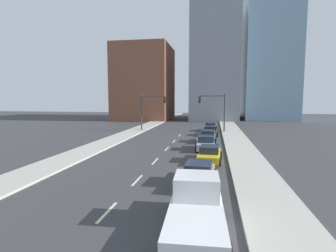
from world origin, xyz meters
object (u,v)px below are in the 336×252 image
(pickup_truck_white, at_px, (196,210))
(sedan_teal, at_px, (208,137))
(sedan_yellow, at_px, (209,154))
(traffic_signal_right, at_px, (217,107))
(sedan_tan, at_px, (199,174))
(sedan_silver, at_px, (205,143))
(traffic_signal_left, at_px, (148,107))
(sedan_navy, at_px, (211,127))
(sedan_brown, at_px, (211,131))

(pickup_truck_white, relative_size, sedan_teal, 1.40)
(sedan_yellow, bearing_deg, traffic_signal_right, 90.77)
(sedan_tan, bearing_deg, traffic_signal_right, 90.08)
(sedan_yellow, relative_size, sedan_silver, 1.05)
(sedan_yellow, relative_size, sedan_teal, 1.05)
(sedan_yellow, bearing_deg, sedan_silver, 98.75)
(sedan_tan, distance_m, sedan_silver, 11.61)
(traffic_signal_right, bearing_deg, sedan_tan, -93.00)
(traffic_signal_left, bearing_deg, sedan_navy, 7.69)
(sedan_tan, distance_m, sedan_brown, 23.23)
(traffic_signal_left, xyz_separation_m, sedan_navy, (10.69, 1.44, -3.49))
(sedan_silver, bearing_deg, sedan_brown, 85.08)
(traffic_signal_left, relative_size, sedan_brown, 1.48)
(traffic_signal_right, distance_m, sedan_yellow, 21.07)
(traffic_signal_right, bearing_deg, pickup_truck_white, -92.03)
(sedan_navy, bearing_deg, sedan_silver, -88.55)
(traffic_signal_left, bearing_deg, sedan_silver, -56.47)
(pickup_truck_white, distance_m, sedan_navy, 34.76)
(pickup_truck_white, bearing_deg, sedan_navy, 87.03)
(pickup_truck_white, bearing_deg, sedan_brown, 86.87)
(traffic_signal_right, xyz_separation_m, sedan_navy, (-0.98, 1.44, -3.49))
(sedan_tan, xyz_separation_m, sedan_silver, (0.06, 11.61, 0.05))
(traffic_signal_left, bearing_deg, pickup_truck_white, -72.53)
(traffic_signal_left, bearing_deg, sedan_yellow, -62.47)
(traffic_signal_right, relative_size, sedan_teal, 1.47)
(traffic_signal_left, xyz_separation_m, sedan_teal, (10.46, -10.27, -3.46))
(sedan_navy, bearing_deg, sedan_brown, -86.74)
(sedan_teal, bearing_deg, sedan_silver, -89.38)
(sedan_silver, bearing_deg, sedan_tan, -93.10)
(sedan_brown, height_order, sedan_navy, sedan_brown)
(sedan_teal, bearing_deg, traffic_signal_left, 137.81)
(traffic_signal_left, relative_size, sedan_yellow, 1.39)
(sedan_yellow, bearing_deg, sedan_tan, -92.05)
(sedan_teal, xyz_separation_m, sedan_navy, (0.23, 11.72, -0.03))
(sedan_brown, bearing_deg, sedan_silver, -92.04)
(sedan_tan, relative_size, sedan_brown, 1.11)
(sedan_tan, distance_m, sedan_yellow, 6.43)
(traffic_signal_left, relative_size, sedan_navy, 1.33)
(pickup_truck_white, bearing_deg, sedan_yellow, 85.83)
(traffic_signal_right, bearing_deg, sedan_navy, 124.13)
(traffic_signal_left, relative_size, sedan_silver, 1.47)
(traffic_signal_left, xyz_separation_m, sedan_yellow, (10.82, -20.76, -3.50))
(sedan_yellow, distance_m, sedan_brown, 16.82)
(sedan_teal, height_order, sedan_navy, sedan_teal)
(pickup_truck_white, relative_size, sedan_tan, 1.27)
(sedan_brown, bearing_deg, sedan_navy, 90.60)
(traffic_signal_right, xyz_separation_m, sedan_brown, (-0.93, -3.94, -3.48))
(pickup_truck_white, distance_m, sedan_tan, 6.16)
(sedan_teal, distance_m, sedan_navy, 11.72)
(traffic_signal_right, xyz_separation_m, pickup_truck_white, (-1.18, -33.32, -3.25))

